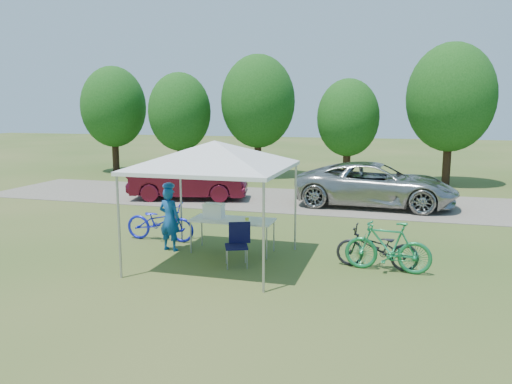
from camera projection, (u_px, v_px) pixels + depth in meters
ground at (216, 262)px, 11.18m from camera, size 100.00×100.00×0.00m
gravel_strip at (290, 200)px, 18.78m from camera, size 24.00×5.00×0.02m
canopy at (214, 144)px, 10.75m from camera, size 4.53×4.53×3.00m
treeline at (311, 106)px, 24.02m from camera, size 24.89×4.28×6.30m
folding_table at (232, 221)px, 11.87m from camera, size 1.97×0.82×0.81m
folding_chair at (238, 240)px, 10.92m from camera, size 0.62×0.65×0.94m
cooler at (214, 211)px, 11.96m from camera, size 0.48×0.33×0.35m
ice_cream_cup at (247, 219)px, 11.71m from camera, size 0.09×0.09×0.06m
cyclist at (170, 219)px, 12.02m from camera, size 0.62×0.47×1.55m
bike_blue at (160, 222)px, 12.98m from camera, size 1.89×0.67×0.99m
bike_green at (388, 247)px, 10.48m from camera, size 1.84×0.68×1.08m
bike_dark at (377, 248)px, 10.69m from camera, size 1.78×0.73×0.92m
minivan at (376, 184)px, 17.48m from camera, size 5.62×2.76×1.53m
sedan at (189, 180)px, 18.82m from camera, size 4.62×2.48×1.45m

